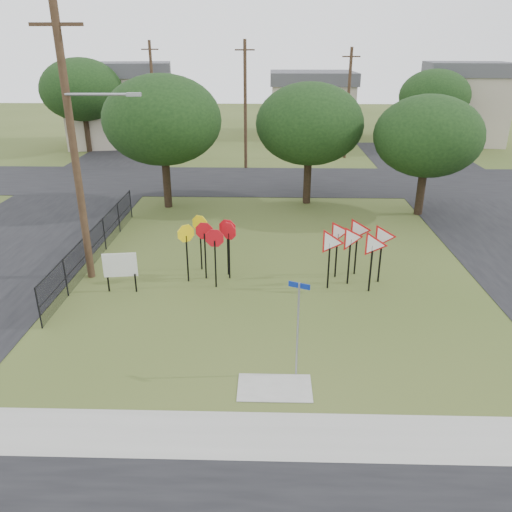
{
  "coord_description": "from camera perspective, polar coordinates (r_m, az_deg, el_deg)",
  "views": [
    {
      "loc": [
        -0.2,
        -13.44,
        8.53
      ],
      "look_at": [
        -0.65,
        3.0,
        1.6
      ],
      "focal_mm": 35.0,
      "sensor_mm": 36.0,
      "label": 1
    }
  ],
  "objects": [
    {
      "name": "tree_near_mid",
      "position": [
        28.8,
        6.14,
        14.77
      ],
      "size": [
        6.0,
        6.0,
        6.8
      ],
      "color": "black",
      "rests_on": "ground"
    },
    {
      "name": "sidewalk",
      "position": [
        12.57,
        2.21,
        -19.84
      ],
      "size": [
        30.0,
        1.6,
        0.02
      ],
      "primitive_type": "cube",
      "color": "gray",
      "rests_on": "ground"
    },
    {
      "name": "tree_near_left",
      "position": [
        28.29,
        -10.64,
        15.02
      ],
      "size": [
        6.4,
        6.4,
        7.27
      ],
      "color": "black",
      "rests_on": "ground"
    },
    {
      "name": "planting_strip",
      "position": [
        11.72,
        2.26,
        -23.83
      ],
      "size": [
        30.0,
        0.8,
        0.02
      ],
      "primitive_type": "cube",
      "color": "#3A4B1C",
      "rests_on": "ground"
    },
    {
      "name": "far_pole_c",
      "position": [
        44.7,
        -11.64,
        17.37
      ],
      "size": [
        1.4,
        0.24,
        9.0
      ],
      "color": "#463120",
      "rests_on": "ground"
    },
    {
      "name": "utility_pole_main",
      "position": [
        19.55,
        -19.98,
        11.74
      ],
      "size": [
        3.55,
        0.33,
        10.0
      ],
      "color": "#463120",
      "rests_on": "ground"
    },
    {
      "name": "house_mid",
      "position": [
        53.87,
        6.3,
        16.99
      ],
      "size": [
        8.4,
        8.4,
        6.2
      ],
      "color": "#B8AB94",
      "rests_on": "ground"
    },
    {
      "name": "house_right",
      "position": [
        52.91,
        22.59,
        15.91
      ],
      "size": [
        8.3,
        8.3,
        7.2
      ],
      "color": "#B8AB94",
      "rests_on": "ground"
    },
    {
      "name": "info_board",
      "position": [
        19.08,
        -15.27,
        -1.15
      ],
      "size": [
        1.23,
        0.21,
        1.55
      ],
      "color": "black",
      "rests_on": "ground"
    },
    {
      "name": "fence_run",
      "position": [
        22.41,
        -17.82,
        1.49
      ],
      "size": [
        0.05,
        11.55,
        1.5
      ],
      "color": "black",
      "rests_on": "ground"
    },
    {
      "name": "tree_far_left",
      "position": [
        46.34,
        -19.3,
        17.5
      ],
      "size": [
        6.8,
        6.8,
        7.73
      ],
      "color": "black",
      "rests_on": "ground"
    },
    {
      "name": "tree_near_right",
      "position": [
        28.02,
        19.06,
        12.81
      ],
      "size": [
        5.6,
        5.6,
        6.33
      ],
      "color": "black",
      "rests_on": "ground"
    },
    {
      "name": "yield_sign_cluster",
      "position": [
        19.21,
        11.26,
        1.82
      ],
      "size": [
        3.09,
        1.73,
        2.42
      ],
      "color": "black",
      "rests_on": "ground"
    },
    {
      "name": "street_far",
      "position": [
        34.51,
        1.87,
        8.55
      ],
      "size": [
        60.0,
        8.0,
        0.02
      ],
      "primitive_type": "cube",
      "color": "black",
      "rests_on": "ground"
    },
    {
      "name": "far_pole_b",
      "position": [
        42.11,
        10.48,
        16.8
      ],
      "size": [
        1.4,
        0.24,
        8.5
      ],
      "color": "#463120",
      "rests_on": "ground"
    },
    {
      "name": "curb_pad",
      "position": [
        13.95,
        2.15,
        -14.82
      ],
      "size": [
        2.0,
        1.2,
        0.02
      ],
      "primitive_type": "cube",
      "color": "gray",
      "rests_on": "ground"
    },
    {
      "name": "street_left",
      "position": [
        27.59,
        -23.87,
        2.85
      ],
      "size": [
        8.0,
        50.0,
        0.02
      ],
      "primitive_type": "cube",
      "color": "black",
      "rests_on": "ground"
    },
    {
      "name": "house_left",
      "position": [
        49.65,
        -15.22,
        16.46
      ],
      "size": [
        10.58,
        8.88,
        7.2
      ],
      "color": "#B8AB94",
      "rests_on": "ground"
    },
    {
      "name": "stop_sign_cluster",
      "position": [
        19.32,
        -5.24,
        2.22
      ],
      "size": [
        2.22,
        1.82,
        2.36
      ],
      "color": "black",
      "rests_on": "ground"
    },
    {
      "name": "street_name_sign",
      "position": [
        13.57,
        4.81,
        -7.7
      ],
      "size": [
        0.55,
        0.25,
        2.87
      ],
      "color": "gray",
      "rests_on": "ground"
    },
    {
      "name": "far_pole_a",
      "position": [
        37.69,
        -1.23,
        16.86
      ],
      "size": [
        1.4,
        0.24,
        9.0
      ],
      "color": "#463120",
      "rests_on": "ground"
    },
    {
      "name": "tree_far_right",
      "position": [
        47.78,
        19.73,
        16.81
      ],
      "size": [
        6.0,
        6.0,
        6.8
      ],
      "color": "black",
      "rests_on": "ground"
    },
    {
      "name": "ground",
      "position": [
        15.92,
        2.08,
        -9.57
      ],
      "size": [
        140.0,
        140.0,
        0.0
      ],
      "primitive_type": "plane",
      "color": "#3A4B1C"
    }
  ]
}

